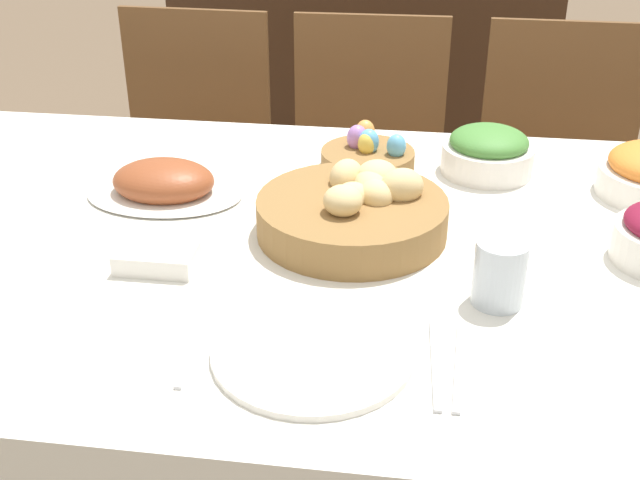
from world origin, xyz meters
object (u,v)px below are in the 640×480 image
(chair_far_left, at_px, (190,169))
(egg_basket, at_px, (368,154))
(bread_basket, at_px, (355,211))
(spoon, at_px, (459,365))
(drinking_cup, at_px, (500,273))
(butter_dish, at_px, (157,259))
(sideboard, at_px, (363,81))
(dinner_plate, at_px, (313,351))
(ham_platter, at_px, (164,184))
(knife, at_px, (435,363))
(green_salad_bowl, at_px, (488,152))
(chair_far_right, at_px, (557,189))
(fork, at_px, (195,343))
(chair_far_center, at_px, (365,178))

(chair_far_left, xyz_separation_m, egg_basket, (0.55, -0.55, 0.30))
(bread_basket, distance_m, spoon, 0.39)
(drinking_cup, relative_size, butter_dish, 0.81)
(sideboard, height_order, bread_basket, sideboard)
(bread_basket, xyz_separation_m, butter_dish, (-0.29, -0.16, -0.02))
(dinner_plate, xyz_separation_m, spoon, (0.19, 0.00, -0.00))
(bread_basket, bearing_deg, spoon, -64.17)
(chair_far_left, xyz_separation_m, sideboard, (0.40, 1.05, -0.05))
(bread_basket, height_order, dinner_plate, bread_basket)
(ham_platter, bearing_deg, butter_dish, -74.85)
(ham_platter, relative_size, dinner_plate, 1.08)
(spoon, distance_m, drinking_cup, 0.18)
(knife, bearing_deg, green_salad_bowl, 79.21)
(sideboard, distance_m, dinner_plate, 2.26)
(chair_far_left, bearing_deg, chair_far_right, 1.94)
(egg_basket, relative_size, drinking_cup, 1.89)
(dinner_plate, bearing_deg, drinking_cup, 33.44)
(ham_platter, height_order, green_salad_bowl, green_salad_bowl)
(green_salad_bowl, distance_m, dinner_plate, 0.68)
(egg_basket, bearing_deg, fork, -105.67)
(egg_basket, xyz_separation_m, knife, (0.14, -0.63, -0.02))
(chair_far_left, height_order, spoon, chair_far_left)
(sideboard, bearing_deg, fork, -90.77)
(chair_far_right, height_order, knife, chair_far_right)
(sideboard, xyz_separation_m, ham_platter, (-0.21, -1.79, 0.35))
(butter_dish, bearing_deg, drinking_cup, -3.00)
(chair_far_center, distance_m, egg_basket, 0.63)
(bread_basket, height_order, knife, bread_basket)
(spoon, bearing_deg, butter_dish, 160.37)
(green_salad_bowl, height_order, butter_dish, green_salad_bowl)
(spoon, xyz_separation_m, drinking_cup, (0.06, 0.16, 0.05))
(knife, relative_size, butter_dish, 1.58)
(chair_far_left, height_order, green_salad_bowl, chair_far_left)
(chair_far_left, bearing_deg, drinking_cup, -50.96)
(dinner_plate, height_order, drinking_cup, drinking_cup)
(bread_basket, bearing_deg, chair_far_center, 93.36)
(chair_far_left, height_order, fork, chair_far_left)
(chair_far_center, bearing_deg, spoon, -80.78)
(ham_platter, xyz_separation_m, fork, (0.18, -0.44, -0.02))
(dinner_plate, height_order, fork, dinner_plate)
(bread_basket, xyz_separation_m, fork, (-0.18, -0.35, -0.04))
(fork, bearing_deg, dinner_plate, -2.64)
(egg_basket, xyz_separation_m, ham_platter, (-0.36, -0.19, -0.00))
(egg_basket, bearing_deg, chair_far_left, 134.64)
(chair_far_left, xyz_separation_m, green_salad_bowl, (0.78, -0.55, 0.32))
(ham_platter, bearing_deg, dinner_plate, -52.44)
(chair_far_right, relative_size, spoon, 4.77)
(chair_far_left, bearing_deg, dinner_plate, -63.99)
(chair_far_left, xyz_separation_m, dinner_plate, (0.53, -1.18, 0.28))
(bread_basket, relative_size, drinking_cup, 3.25)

